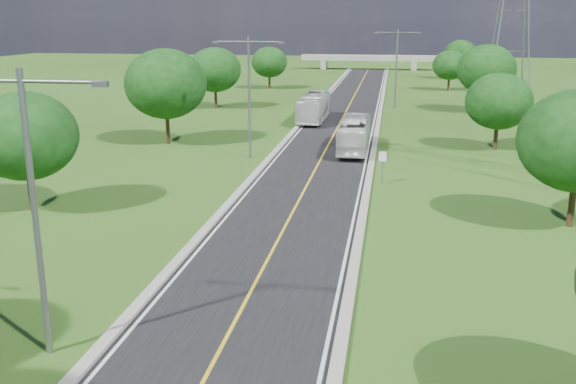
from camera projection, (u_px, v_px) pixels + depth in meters
name	position (u px, v px, depth m)	size (l,w,h in m)	color
ground	(336.00, 130.00, 67.67)	(260.00, 260.00, 0.00)	#2A4814
road	(341.00, 121.00, 73.38)	(8.00, 150.00, 0.06)	black
curb_left	(304.00, 119.00, 74.02)	(0.50, 150.00, 0.22)	gray
curb_right	(379.00, 121.00, 72.69)	(0.50, 150.00, 0.22)	gray
speed_limit_sign	(382.00, 162.00, 45.49)	(0.55, 0.09, 2.40)	slate
overpass	(369.00, 59.00, 143.17)	(30.00, 3.00, 3.20)	gray
streetlight_near_left	(32.00, 192.00, 21.35)	(5.90, 0.25, 10.00)	slate
streetlight_mid_left	(249.00, 87.00, 52.76)	(5.90, 0.25, 10.00)	slate
streetlight_far_right	(396.00, 62.00, 82.30)	(5.90, 0.25, 10.00)	slate
power_tower_far	(514.00, 2.00, 112.27)	(9.00, 6.40, 28.00)	slate
tree_lb	(25.00, 136.00, 38.47)	(6.30, 6.30, 7.33)	black
tree_lc	(166.00, 84.00, 59.01)	(7.56, 7.56, 8.79)	black
tree_ld	(215.00, 70.00, 82.33)	(6.72, 6.72, 7.82)	black
tree_le	(269.00, 62.00, 104.94)	(5.88, 5.88, 6.84)	black
tree_rc	(499.00, 101.00, 56.58)	(5.88, 5.88, 6.84)	black
tree_rd	(487.00, 69.00, 78.87)	(7.14, 7.14, 8.30)	black
tree_re	(450.00, 65.00, 102.42)	(5.46, 5.46, 6.35)	black
tree_rf	(461.00, 54.00, 120.75)	(6.30, 6.30, 7.33)	black
bus_outbound	(354.00, 134.00, 56.63)	(2.42, 10.33, 2.88)	silver
bus_inbound	(314.00, 107.00, 72.89)	(2.57, 10.98, 3.06)	silver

